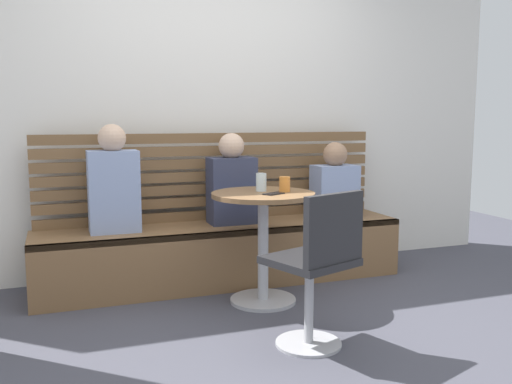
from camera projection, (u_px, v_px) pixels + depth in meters
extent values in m
plane|color=#42424C|center=(287.00, 343.00, 3.04)|extent=(8.00, 8.00, 0.00)
cube|color=silver|center=(206.00, 89.00, 4.38)|extent=(5.20, 0.10, 2.90)
cube|color=brown|center=(224.00, 254.00, 4.13)|extent=(2.70, 0.52, 0.44)
cube|color=brown|center=(233.00, 234.00, 3.88)|extent=(2.70, 0.04, 0.04)
cube|color=brown|center=(214.00, 214.00, 4.32)|extent=(2.65, 0.04, 0.07)
cube|color=brown|center=(214.00, 201.00, 4.30)|extent=(2.65, 0.04, 0.07)
cube|color=brown|center=(214.00, 188.00, 4.29)|extent=(2.65, 0.04, 0.07)
cube|color=brown|center=(214.00, 176.00, 4.28)|extent=(2.65, 0.04, 0.07)
cube|color=brown|center=(214.00, 163.00, 4.27)|extent=(2.65, 0.04, 0.07)
cube|color=brown|center=(214.00, 151.00, 4.25)|extent=(2.65, 0.04, 0.07)
cube|color=brown|center=(214.00, 138.00, 4.24)|extent=(2.65, 0.04, 0.07)
cylinder|color=#ADADB2|center=(263.00, 300.00, 3.72)|extent=(0.44, 0.44, 0.02)
cylinder|color=#ADADB2|center=(263.00, 248.00, 3.68)|extent=(0.07, 0.07, 0.69)
cylinder|color=brown|center=(263.00, 195.00, 3.63)|extent=(0.68, 0.68, 0.03)
cylinder|color=#ADADB2|center=(308.00, 343.00, 3.02)|extent=(0.36, 0.36, 0.02)
cylinder|color=#ADADB2|center=(309.00, 305.00, 2.99)|extent=(0.05, 0.05, 0.45)
cube|color=#232326|center=(310.00, 261.00, 2.96)|extent=(0.51, 0.51, 0.04)
cube|color=#232326|center=(334.00, 229.00, 2.80)|extent=(0.39, 0.17, 0.36)
cube|color=#8C9EC6|center=(114.00, 191.00, 3.82)|extent=(0.34, 0.22, 0.56)
sphere|color=#DBB293|center=(112.00, 138.00, 3.77)|extent=(0.19, 0.19, 0.19)
cube|color=#333851|center=(232.00, 191.00, 4.13)|extent=(0.34, 0.22, 0.49)
sphere|color=#DBB293|center=(231.00, 146.00, 4.09)|extent=(0.19, 0.19, 0.19)
cube|color=#8C9EC6|center=(334.00, 191.00, 4.38)|extent=(0.34, 0.22, 0.42)
sphere|color=#A37A5B|center=(335.00, 154.00, 4.34)|extent=(0.19, 0.19, 0.19)
cylinder|color=orange|center=(285.00, 184.00, 3.66)|extent=(0.07, 0.07, 0.10)
cylinder|color=silver|center=(261.00, 182.00, 3.69)|extent=(0.07, 0.07, 0.12)
cube|color=black|center=(274.00, 194.00, 3.54)|extent=(0.16, 0.13, 0.01)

